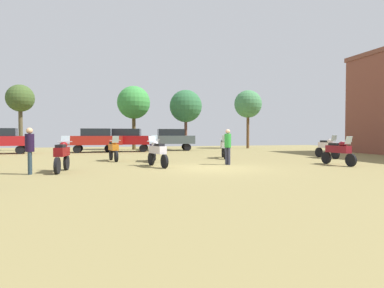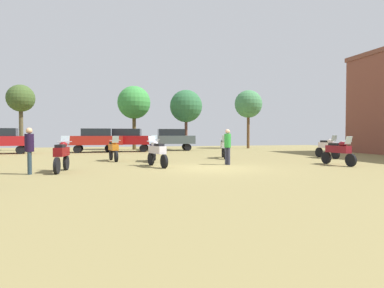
% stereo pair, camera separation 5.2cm
% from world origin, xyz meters
% --- Properties ---
extents(ground_plane, '(44.00, 52.00, 0.02)m').
position_xyz_m(ground_plane, '(0.00, 0.00, 0.01)').
color(ground_plane, olive).
extents(motorcycle_1, '(0.62, 2.12, 1.50)m').
position_xyz_m(motorcycle_1, '(-6.57, 0.09, 0.75)').
color(motorcycle_1, black).
rests_on(motorcycle_1, ground).
extents(motorcycle_2, '(0.78, 2.22, 1.51)m').
position_xyz_m(motorcycle_2, '(2.50, 5.69, 0.76)').
color(motorcycle_2, black).
rests_on(motorcycle_2, ground).
extents(motorcycle_4, '(0.80, 2.21, 1.47)m').
position_xyz_m(motorcycle_4, '(-2.44, 1.33, 0.74)').
color(motorcycle_4, black).
rests_on(motorcycle_4, ground).
extents(motorcycle_6, '(0.71, 2.19, 1.50)m').
position_xyz_m(motorcycle_6, '(-2.19, 4.40, 0.76)').
color(motorcycle_6, black).
rests_on(motorcycle_6, ground).
extents(motorcycle_8, '(0.62, 2.22, 1.49)m').
position_xyz_m(motorcycle_8, '(9.00, 4.16, 0.75)').
color(motorcycle_8, black).
rests_on(motorcycle_8, ground).
extents(motorcycle_9, '(0.62, 2.27, 1.46)m').
position_xyz_m(motorcycle_9, '(6.52, -0.12, 0.74)').
color(motorcycle_9, black).
rests_on(motorcycle_9, ground).
extents(motorcycle_10, '(0.69, 2.08, 1.46)m').
position_xyz_m(motorcycle_10, '(-4.42, 5.24, 0.73)').
color(motorcycle_10, black).
rests_on(motorcycle_10, ground).
extents(car_1, '(4.48, 2.29, 2.00)m').
position_xyz_m(car_1, '(-12.88, 14.20, 1.19)').
color(car_1, black).
rests_on(car_1, ground).
extents(car_2, '(4.56, 2.57, 2.00)m').
position_xyz_m(car_2, '(-3.13, 15.07, 1.19)').
color(car_2, black).
rests_on(car_2, ground).
extents(car_3, '(4.35, 1.92, 2.00)m').
position_xyz_m(car_3, '(-5.68, 14.55, 1.19)').
color(car_3, black).
rests_on(car_3, ground).
extents(car_4, '(4.40, 2.06, 2.00)m').
position_xyz_m(car_4, '(0.94, 15.99, 1.19)').
color(car_4, black).
rests_on(car_4, ground).
extents(person_1, '(0.37, 0.37, 1.82)m').
position_xyz_m(person_1, '(-7.69, -0.46, 1.09)').
color(person_1, '#243540').
rests_on(person_1, ground).
extents(person_2, '(0.46, 0.46, 1.82)m').
position_xyz_m(person_2, '(1.19, 1.45, 1.09)').
color(person_2, '#2F3042').
rests_on(person_2, ground).
extents(tree_1, '(2.92, 2.92, 6.19)m').
position_xyz_m(tree_1, '(9.77, 18.55, 4.71)').
color(tree_1, brown).
rests_on(tree_1, ground).
extents(tree_2, '(2.49, 2.49, 6.09)m').
position_xyz_m(tree_2, '(-12.55, 19.25, 4.77)').
color(tree_2, brown).
rests_on(tree_2, ground).
extents(tree_3, '(3.21, 3.21, 6.23)m').
position_xyz_m(tree_3, '(-2.25, 18.60, 4.61)').
color(tree_3, brown).
rests_on(tree_3, ground).
extents(tree_4, '(3.19, 3.19, 5.88)m').
position_xyz_m(tree_4, '(2.75, 17.63, 4.29)').
color(tree_4, brown).
rests_on(tree_4, ground).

